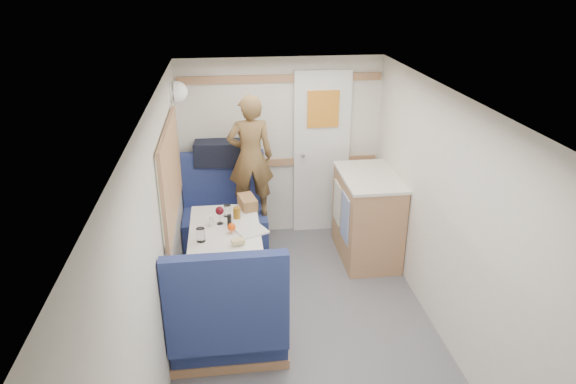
{
  "coord_description": "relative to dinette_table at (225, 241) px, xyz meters",
  "views": [
    {
      "loc": [
        -0.6,
        -3.11,
        2.82
      ],
      "look_at": [
        -0.09,
        0.9,
        1.07
      ],
      "focal_mm": 32.0,
      "sensor_mm": 36.0,
      "label": 1
    }
  ],
  "objects": [
    {
      "name": "floor",
      "position": [
        0.65,
        -1.0,
        -0.57
      ],
      "size": [
        4.5,
        4.5,
        0.0
      ],
      "primitive_type": "plane",
      "color": "#515156",
      "rests_on": "ground"
    },
    {
      "name": "ceiling",
      "position": [
        0.65,
        -1.0,
        1.43
      ],
      "size": [
        4.5,
        4.5,
        0.0
      ],
      "primitive_type": "plane",
      "rotation": [
        3.14,
        0.0,
        0.0
      ],
      "color": "silver",
      "rests_on": "wall_back"
    },
    {
      "name": "wall_back",
      "position": [
        0.65,
        1.25,
        0.43
      ],
      "size": [
        2.2,
        0.02,
        2.0
      ],
      "primitive_type": "cube",
      "color": "silver",
      "rests_on": "floor"
    },
    {
      "name": "wall_left",
      "position": [
        -0.45,
        -1.0,
        0.43
      ],
      "size": [
        0.02,
        4.5,
        2.0
      ],
      "primitive_type": "cube",
      "color": "silver",
      "rests_on": "floor"
    },
    {
      "name": "wall_right",
      "position": [
        1.75,
        -1.0,
        0.43
      ],
      "size": [
        0.02,
        4.5,
        2.0
      ],
      "primitive_type": "cube",
      "color": "silver",
      "rests_on": "floor"
    },
    {
      "name": "oak_trim_low",
      "position": [
        0.65,
        1.23,
        0.28
      ],
      "size": [
        2.15,
        0.02,
        0.08
      ],
      "primitive_type": "cube",
      "color": "#A27549",
      "rests_on": "wall_back"
    },
    {
      "name": "oak_trim_high",
      "position": [
        0.65,
        1.23,
        1.21
      ],
      "size": [
        2.15,
        0.02,
        0.08
      ],
      "primitive_type": "cube",
      "color": "#A27549",
      "rests_on": "wall_back"
    },
    {
      "name": "side_window",
      "position": [
        -0.43,
        0.0,
        0.68
      ],
      "size": [
        0.04,
        1.3,
        0.72
      ],
      "primitive_type": "cube",
      "color": "#A2A98F",
      "rests_on": "wall_left"
    },
    {
      "name": "rear_door",
      "position": [
        1.1,
        1.22,
        0.41
      ],
      "size": [
        0.62,
        0.12,
        1.86
      ],
      "color": "white",
      "rests_on": "wall_back"
    },
    {
      "name": "dinette_table",
      "position": [
        0.0,
        0.0,
        0.0
      ],
      "size": [
        0.62,
        0.92,
        0.72
      ],
      "color": "white",
      "rests_on": "floor"
    },
    {
      "name": "bench_far",
      "position": [
        -0.0,
        0.86,
        -0.27
      ],
      "size": [
        0.9,
        0.59,
        1.05
      ],
      "color": "navy",
      "rests_on": "floor"
    },
    {
      "name": "bench_near",
      "position": [
        -0.0,
        -0.86,
        -0.27
      ],
      "size": [
        0.9,
        0.59,
        1.05
      ],
      "color": "navy",
      "rests_on": "floor"
    },
    {
      "name": "ledge",
      "position": [
        -0.0,
        1.12,
        0.31
      ],
      "size": [
        0.9,
        0.14,
        0.04
      ],
      "primitive_type": "cube",
      "color": "#A27549",
      "rests_on": "bench_far"
    },
    {
      "name": "dome_light",
      "position": [
        -0.39,
        0.85,
        1.18
      ],
      "size": [
        0.2,
        0.2,
        0.2
      ],
      "primitive_type": "sphere",
      "color": "white",
      "rests_on": "wall_left"
    },
    {
      "name": "galley_counter",
      "position": [
        1.47,
        0.55,
        -0.1
      ],
      "size": [
        0.57,
        0.92,
        0.92
      ],
      "color": "#A27549",
      "rests_on": "floor"
    },
    {
      "name": "person",
      "position": [
        0.29,
        0.77,
        0.52
      ],
      "size": [
        0.48,
        0.33,
        1.28
      ],
      "primitive_type": "imported",
      "rotation": [
        0.0,
        0.0,
        3.19
      ],
      "color": "brown",
      "rests_on": "bench_far"
    },
    {
      "name": "duffel_bag",
      "position": [
        -0.02,
        1.12,
        0.46
      ],
      "size": [
        0.55,
        0.3,
        0.26
      ],
      "primitive_type": "cube",
      "rotation": [
        0.0,
        0.0,
        -0.08
      ],
      "color": "black",
      "rests_on": "ledge"
    },
    {
      "name": "tray",
      "position": [
        0.21,
        -0.09,
        0.16
      ],
      "size": [
        0.35,
        0.39,
        0.02
      ],
      "primitive_type": "cube",
      "rotation": [
        0.0,
        0.0,
        0.43
      ],
      "color": "white",
      "rests_on": "dinette_table"
    },
    {
      "name": "orange_fruit",
      "position": [
        0.06,
        -0.13,
        0.21
      ],
      "size": [
        0.07,
        0.07,
        0.07
      ],
      "primitive_type": "sphere",
      "color": "orange",
      "rests_on": "tray"
    },
    {
      "name": "cheese_block",
      "position": [
        0.11,
        -0.36,
        0.19
      ],
      "size": [
        0.12,
        0.09,
        0.04
      ],
      "primitive_type": "cube",
      "rotation": [
        0.0,
        0.0,
        0.23
      ],
      "color": "#E4D483",
      "rests_on": "tray"
    },
    {
      "name": "wine_glass",
      "position": [
        -0.04,
        0.05,
        0.28
      ],
      "size": [
        0.08,
        0.08,
        0.17
      ],
      "color": "white",
      "rests_on": "dinette_table"
    },
    {
      "name": "tumbler_left",
      "position": [
        -0.2,
        -0.25,
        0.21
      ],
      "size": [
        0.07,
        0.07,
        0.12
      ],
      "primitive_type": "cylinder",
      "color": "white",
      "rests_on": "dinette_table"
    },
    {
      "name": "tumbler_right",
      "position": [
        0.03,
        0.21,
        0.21
      ],
      "size": [
        0.07,
        0.07,
        0.11
      ],
      "primitive_type": "cylinder",
      "color": "white",
      "rests_on": "dinette_table"
    },
    {
      "name": "beer_glass",
      "position": [
        0.12,
        0.15,
        0.21
      ],
      "size": [
        0.07,
        0.07,
        0.1
      ],
      "primitive_type": "cylinder",
      "color": "#8A5814",
      "rests_on": "dinette_table"
    },
    {
      "name": "pepper_grinder",
      "position": [
        0.04,
        0.02,
        0.21
      ],
      "size": [
        0.04,
        0.04,
        0.1
      ],
      "primitive_type": "cylinder",
      "color": "black",
      "rests_on": "dinette_table"
    },
    {
      "name": "salt_grinder",
      "position": [
        -0.12,
        0.03,
        0.2
      ],
      "size": [
        0.04,
        0.04,
        0.1
      ],
      "primitive_type": "cylinder",
      "color": "white",
      "rests_on": "dinette_table"
    },
    {
      "name": "bread_loaf",
      "position": [
        0.22,
        0.38,
        0.21
      ],
      "size": [
        0.19,
        0.28,
        0.11
      ],
      "primitive_type": "cube",
      "rotation": [
        0.0,
        0.0,
        0.21
      ],
      "color": "brown",
      "rests_on": "dinette_table"
    }
  ]
}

